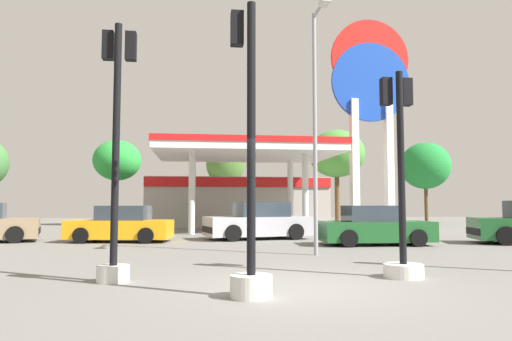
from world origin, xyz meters
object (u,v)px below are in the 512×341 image
car_1 (121,225)px  tree_4 (425,166)px  corner_streetlamp (316,107)px  tree_1 (117,161)px  car_3 (375,227)px  station_pole_sign (371,95)px  tree_3 (337,154)px  traffic_signal_2 (116,172)px  tree_2 (225,164)px  car_4 (258,222)px  traffic_signal_1 (249,206)px  traffic_signal_0 (401,205)px

car_1 → tree_4: 26.83m
corner_streetlamp → tree_1: bearing=113.8°
car_3 → corner_streetlamp: size_ratio=0.56×
station_pole_sign → tree_3: 10.00m
traffic_signal_2 → corner_streetlamp: size_ratio=0.70×
car_3 → tree_2: bearing=104.1°
station_pole_sign → car_4: bearing=-142.5°
tree_2 → traffic_signal_1: bearing=-92.5°
station_pole_sign → traffic_signal_2: bearing=-125.1°
car_3 → tree_3: size_ratio=0.56×
car_4 → tree_3: size_ratio=0.65×
car_4 → tree_1: 16.58m
traffic_signal_0 → car_1: bearing=125.7°
traffic_signal_2 → station_pole_sign: bearing=54.9°
car_3 → tree_1: bearing=124.8°
station_pole_sign → traffic_signal_1: bearing=-116.5°
car_4 → traffic_signal_0: 10.82m
traffic_signal_1 → car_4: bearing=82.0°
car_4 → tree_3: bearing=62.0°
traffic_signal_0 → corner_streetlamp: corner_streetlamp is taller
tree_2 → station_pole_sign: bearing=-48.1°
car_1 → traffic_signal_2: size_ratio=0.83×
car_4 → corner_streetlamp: size_ratio=0.65×
traffic_signal_1 → tree_4: size_ratio=0.74×
traffic_signal_1 → car_1: bearing=108.3°
tree_2 → car_4: bearing=-87.6°
station_pole_sign → traffic_signal_1: size_ratio=2.54×
traffic_signal_0 → tree_4: size_ratio=0.65×
traffic_signal_1 → traffic_signal_2: size_ratio=0.95×
tree_1 → tree_2: bearing=1.8°
traffic_signal_0 → tree_4: 29.76m
traffic_signal_0 → tree_2: tree_2 is taller
car_4 → corner_streetlamp: (0.85, -6.65, 3.58)m
traffic_signal_2 → tree_3: bearing=64.7°
car_1 → tree_1: size_ratio=0.69×
traffic_signal_1 → traffic_signal_2: bearing=142.8°
car_1 → car_3: 9.70m
traffic_signal_0 → traffic_signal_1: size_ratio=0.88×
car_3 → tree_4: bearing=58.4°
traffic_signal_0 → station_pole_sign: bearing=70.9°
station_pole_sign → car_3: size_ratio=3.00×
car_3 → tree_4: size_ratio=0.63×
car_1 → car_3: bearing=-15.4°
car_3 → car_4: car_4 is taller
tree_3 → tree_1: bearing=-175.5°
tree_4 → car_1: bearing=-142.1°
corner_streetlamp → traffic_signal_1: bearing=-114.4°
traffic_signal_2 → tree_1: size_ratio=0.83×
station_pole_sign → car_4: (-7.15, -5.49, -6.99)m
station_pole_sign → traffic_signal_0: (-5.61, -16.17, -6.25)m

